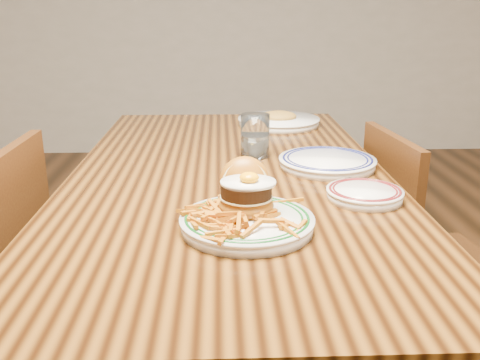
{
  "coord_description": "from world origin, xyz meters",
  "views": [
    {
      "loc": [
        -0.02,
        -1.38,
        1.18
      ],
      "look_at": [
        0.01,
        -0.38,
        0.85
      ],
      "focal_mm": 40.0,
      "sensor_mm": 36.0,
      "label": 1
    }
  ],
  "objects_px": {
    "table": "(230,203)",
    "side_plate": "(365,193)",
    "main_plate": "(247,210)",
    "chair_right": "(417,253)"
  },
  "relations": [
    {
      "from": "chair_right",
      "to": "side_plate",
      "type": "relative_size",
      "value": 4.39
    },
    {
      "from": "table",
      "to": "main_plate",
      "type": "xyz_separation_m",
      "value": [
        0.03,
        -0.37,
        0.12
      ]
    },
    {
      "from": "table",
      "to": "side_plate",
      "type": "bearing_deg",
      "value": -36.15
    },
    {
      "from": "main_plate",
      "to": "table",
      "type": "bearing_deg",
      "value": 94.01
    },
    {
      "from": "chair_right",
      "to": "table",
      "type": "bearing_deg",
      "value": 4.95
    },
    {
      "from": "table",
      "to": "main_plate",
      "type": "bearing_deg",
      "value": -85.73
    },
    {
      "from": "table",
      "to": "side_plate",
      "type": "relative_size",
      "value": 8.53
    },
    {
      "from": "chair_right",
      "to": "main_plate",
      "type": "relative_size",
      "value": 2.96
    },
    {
      "from": "table",
      "to": "side_plate",
      "type": "xyz_separation_m",
      "value": [
        0.31,
        -0.23,
        0.1
      ]
    },
    {
      "from": "main_plate",
      "to": "chair_right",
      "type": "bearing_deg",
      "value": 40.94
    }
  ]
}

